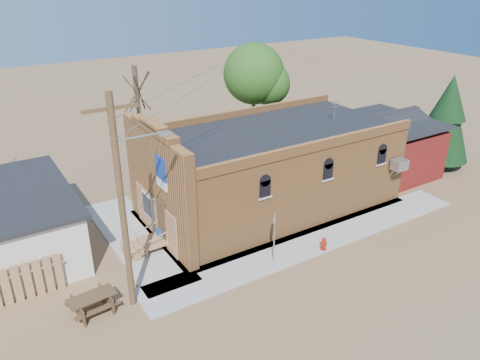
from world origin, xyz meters
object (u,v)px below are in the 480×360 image
trash_barrel (162,236)px  picnic_table (92,301)px  stop_sign (275,224)px  brick_bar (267,169)px  fire_hydrant (324,244)px  utility_pole (123,201)px

trash_barrel → picnic_table: 5.54m
stop_sign → picnic_table: stop_sign is taller
brick_bar → picnic_table: size_ratio=8.24×
fire_hydrant → brick_bar: bearing=81.6°
brick_bar → trash_barrel: bearing=-174.6°
utility_pole → trash_barrel: size_ratio=10.90×
brick_bar → utility_pole: size_ratio=1.82×
stop_sign → picnic_table: 8.55m
stop_sign → picnic_table: bearing=148.8°
trash_barrel → utility_pole: bearing=-128.0°
utility_pole → stop_sign: utility_pole is taller
trash_barrel → picnic_table: (-4.46, -3.28, 0.02)m
trash_barrel → fire_hydrant: bearing=-36.5°
brick_bar → trash_barrel: size_ratio=19.86×
brick_bar → utility_pole: (-9.79, -4.29, 2.43)m
brick_bar → stop_sign: (-3.07, -4.96, -0.24)m
utility_pole → picnic_table: (-1.62, 0.35, -4.26)m
brick_bar → fire_hydrant: size_ratio=24.18×
fire_hydrant → trash_barrel: bearing=139.3°
fire_hydrant → stop_sign: size_ratio=0.26×
utility_pole → stop_sign: (6.72, -0.66, -2.67)m
picnic_table → utility_pole: bearing=-17.6°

